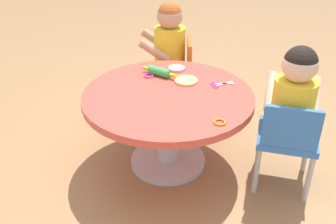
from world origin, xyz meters
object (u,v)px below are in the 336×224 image
object	(u,v)px
child_chair_left	(287,138)
seated_child_left	(294,96)
child_chair_right	(175,71)
rolling_pin	(160,72)
craft_scissors	(219,85)
craft_table	(168,110)
seated_child_right	(169,40)

from	to	relation	value
child_chair_left	seated_child_left	xyz separation A→B (m)	(0.03, -0.02, 0.23)
child_chair_right	rolling_pin	distance (m)	0.46
craft_scissors	child_chair_left	bearing A→B (deg)	-148.07
seated_child_left	child_chair_right	world-z (taller)	seated_child_left
child_chair_right	rolling_pin	xyz separation A→B (m)	(-0.37, 0.20, 0.18)
rolling_pin	child_chair_left	bearing A→B (deg)	-138.13
craft_table	craft_scissors	size ratio (longest dim) A/B	6.91
child_chair_left	rolling_pin	xyz separation A→B (m)	(0.59, 0.53, 0.18)
craft_table	rolling_pin	bearing A→B (deg)	-3.02
seated_child_left	child_chair_right	distance (m)	1.02
seated_child_right	child_chair_right	bearing A→B (deg)	-106.24
seated_child_right	rolling_pin	xyz separation A→B (m)	(-0.39, 0.16, -0.05)
seated_child_right	seated_child_left	bearing A→B (deg)	-157.74
craft_scissors	rolling_pin	bearing A→B (deg)	54.28
seated_child_right	craft_scissors	world-z (taller)	seated_child_right
seated_child_left	child_chair_right	xyz separation A→B (m)	(0.93, 0.35, -0.23)
rolling_pin	craft_scissors	world-z (taller)	rolling_pin
craft_table	rolling_pin	world-z (taller)	rolling_pin
craft_table	child_chair_right	bearing A→B (deg)	-19.33
seated_child_left	craft_scissors	distance (m)	0.43
seated_child_left	seated_child_right	size ratio (longest dim) A/B	1.00
craft_table	seated_child_right	size ratio (longest dim) A/B	1.82
child_chair_left	child_chair_right	world-z (taller)	same
seated_child_left	craft_scissors	size ratio (longest dim) A/B	3.80
craft_table	rolling_pin	distance (m)	0.27
craft_table	seated_child_left	world-z (taller)	seated_child_left
child_chair_right	seated_child_right	size ratio (longest dim) A/B	1.05
child_chair_left	child_chair_right	distance (m)	1.02
child_chair_left	craft_scissors	distance (m)	0.47
rolling_pin	craft_table	bearing A→B (deg)	176.98
rolling_pin	child_chair_right	bearing A→B (deg)	-28.25
craft_table	craft_scissors	distance (m)	0.32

